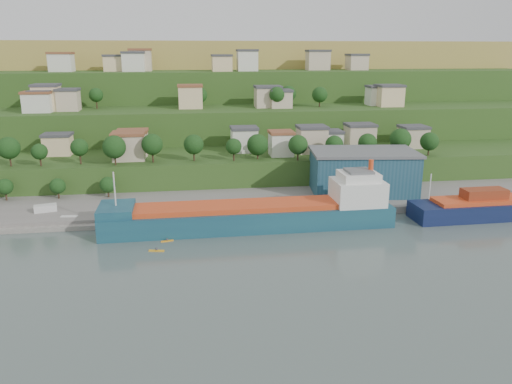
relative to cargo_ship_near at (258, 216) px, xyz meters
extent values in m
plane|color=#42504E|center=(-5.67, -9.35, -3.01)|extent=(500.00, 500.00, 0.00)
cube|color=slate|center=(14.33, 18.65, -3.01)|extent=(220.00, 26.00, 4.00)
cube|color=slate|center=(-60.67, 12.65, -3.01)|extent=(40.00, 18.00, 2.40)
cube|color=#284719|center=(-5.67, 46.65, -3.01)|extent=(260.00, 32.00, 20.00)
cube|color=#284719|center=(-5.67, 76.65, -3.01)|extent=(280.00, 32.00, 44.00)
cube|color=#284719|center=(-5.67, 106.65, -3.01)|extent=(300.00, 32.00, 70.00)
cube|color=olive|center=(-5.67, 180.65, -3.01)|extent=(360.00, 120.00, 96.00)
cube|color=beige|center=(-59.65, 52.36, 10.14)|extent=(8.71, 7.11, 6.29)
cube|color=#3F3F44|center=(-59.65, 52.36, 13.74)|extent=(9.31, 7.71, 0.90)
cube|color=#C7B196|center=(-35.49, 41.35, 10.95)|extent=(9.86, 8.43, 7.92)
cube|color=brown|center=(-35.49, 41.35, 15.36)|extent=(10.46, 9.03, 0.90)
cube|color=#C7B196|center=(-35.03, 48.96, 10.76)|extent=(9.59, 7.94, 7.52)
cube|color=brown|center=(-35.03, 48.96, 14.97)|extent=(10.19, 8.54, 0.90)
cube|color=silver|center=(2.22, 49.38, 10.83)|extent=(8.65, 8.03, 7.67)
cube|color=#3F3F44|center=(2.22, 49.38, 15.12)|extent=(9.25, 8.63, 0.90)
cube|color=silver|center=(13.52, 41.14, 10.62)|extent=(7.42, 7.69, 7.26)
cube|color=brown|center=(13.52, 41.14, 14.71)|extent=(8.02, 8.29, 0.90)
cube|color=#C7B196|center=(24.79, 44.78, 11.12)|extent=(9.32, 8.21, 8.25)
cube|color=#3F3F44|center=(24.79, 44.78, 15.69)|extent=(9.92, 8.81, 0.90)
cube|color=silver|center=(30.20, 45.18, 10.25)|extent=(9.62, 7.56, 6.52)
cube|color=#3F3F44|center=(30.20, 45.18, 13.96)|extent=(10.22, 8.16, 0.90)
cube|color=#C7B196|center=(44.13, 51.60, 10.82)|extent=(9.70, 8.11, 7.65)
cube|color=#3F3F44|center=(44.13, 51.60, 15.09)|extent=(10.30, 8.71, 0.90)
cube|color=#C7B196|center=(63.17, 49.20, 10.42)|extent=(8.84, 8.25, 6.85)
cube|color=#3F3F44|center=(63.17, 49.20, 14.29)|extent=(9.44, 8.85, 0.90)
cube|color=silver|center=(-69.91, 72.25, 22.31)|extent=(9.61, 7.53, 6.64)
cube|color=brown|center=(-69.91, 72.25, 26.08)|extent=(10.21, 8.13, 0.90)
cube|color=beige|center=(-68.99, 73.21, 22.46)|extent=(7.28, 7.67, 6.93)
cube|color=#3F3F44|center=(-68.99, 73.21, 26.37)|extent=(7.88, 8.27, 0.90)
cube|color=beige|center=(-67.90, 77.03, 23.42)|extent=(8.80, 8.84, 8.86)
cube|color=#3F3F44|center=(-67.90, 77.03, 28.30)|extent=(9.40, 9.44, 0.90)
cube|color=#C7B196|center=(-60.05, 75.69, 22.63)|extent=(7.55, 7.29, 7.28)
cube|color=#3F3F44|center=(-60.05, 75.69, 26.72)|extent=(8.15, 7.89, 0.90)
cube|color=beige|center=(-15.27, 78.08, 23.06)|extent=(9.00, 8.21, 8.14)
cube|color=brown|center=(-15.27, 78.08, 27.58)|extent=(9.60, 8.81, 0.90)
cube|color=#C7B196|center=(14.90, 77.36, 22.74)|extent=(9.76, 8.64, 7.49)
cube|color=#3F3F44|center=(14.90, 77.36, 26.94)|extent=(10.36, 9.24, 0.90)
cube|color=#C7B196|center=(19.56, 75.23, 22.07)|extent=(7.99, 8.60, 6.15)
cube|color=#3F3F44|center=(19.56, 75.23, 25.59)|extent=(8.59, 9.20, 0.90)
cube|color=silver|center=(61.47, 79.22, 22.52)|extent=(9.68, 7.54, 7.06)
cube|color=#3F3F44|center=(61.47, 79.22, 26.50)|extent=(10.28, 8.14, 0.90)
cube|color=beige|center=(63.67, 74.47, 22.83)|extent=(9.58, 8.79, 7.67)
cube|color=#3F3F44|center=(63.67, 74.47, 27.11)|extent=(10.18, 9.39, 0.90)
cube|color=silver|center=(-68.44, 107.66, 35.57)|extent=(9.35, 8.46, 7.15)
cube|color=brown|center=(-68.44, 107.66, 39.59)|extent=(9.95, 9.06, 0.90)
cube|color=beige|center=(-45.91, 108.17, 35.04)|extent=(9.94, 8.83, 6.10)
cube|color=#3F3F44|center=(-45.91, 108.17, 38.54)|extent=(10.54, 9.43, 0.90)
cube|color=silver|center=(-38.36, 105.36, 35.70)|extent=(9.15, 8.67, 7.40)
cube|color=#3F3F44|center=(-38.36, 105.36, 39.85)|extent=(9.75, 9.27, 0.90)
cube|color=#C7B196|center=(-35.77, 108.87, 36.30)|extent=(9.12, 7.35, 8.62)
cube|color=brown|center=(-35.77, 108.87, 41.06)|extent=(9.72, 7.95, 0.90)
cube|color=beige|center=(-1.14, 101.80, 35.08)|extent=(8.36, 8.17, 6.18)
cube|color=#3F3F44|center=(-1.14, 101.80, 38.62)|extent=(8.96, 8.77, 0.90)
cube|color=silver|center=(9.98, 102.92, 36.12)|extent=(8.55, 7.37, 8.26)
cube|color=#3F3F44|center=(9.98, 102.92, 40.70)|extent=(9.15, 7.97, 0.90)
cube|color=#C7B196|center=(43.23, 109.85, 36.05)|extent=(9.91, 7.60, 8.11)
cube|color=#3F3F44|center=(43.23, 109.85, 40.56)|extent=(10.51, 8.20, 0.90)
cube|color=#C7B196|center=(61.24, 108.49, 35.17)|extent=(8.33, 8.99, 6.36)
cube|color=#3F3F44|center=(61.24, 108.49, 38.80)|extent=(8.93, 9.59, 0.90)
cylinder|color=#382619|center=(-69.85, 36.28, 8.87)|extent=(0.50, 0.50, 3.76)
sphere|color=black|center=(-69.85, 36.28, 12.57)|extent=(6.61, 6.61, 6.61)
cylinder|color=#382619|center=(-60.98, 35.29, 8.55)|extent=(0.50, 0.50, 3.11)
sphere|color=black|center=(-60.98, 35.29, 11.42)|extent=(4.81, 4.81, 4.81)
cylinder|color=#382619|center=(-49.65, 36.49, 8.86)|extent=(0.50, 0.50, 3.74)
sphere|color=black|center=(-49.65, 36.49, 12.19)|extent=(5.30, 5.30, 5.30)
cylinder|color=#382619|center=(-38.96, 33.67, 8.81)|extent=(0.50, 0.50, 3.64)
sphere|color=black|center=(-38.96, 33.67, 12.55)|extent=(6.97, 6.97, 6.97)
cylinder|color=#382619|center=(-27.89, 35.86, 8.93)|extent=(0.50, 0.50, 3.88)
sphere|color=black|center=(-27.89, 35.86, 12.67)|extent=(6.52, 6.52, 6.52)
cylinder|color=#382619|center=(-15.19, 36.39, 8.76)|extent=(0.50, 0.50, 3.53)
sphere|color=black|center=(-15.19, 36.39, 12.24)|extent=(6.23, 6.23, 6.23)
cylinder|color=#382619|center=(-2.78, 34.81, 8.60)|extent=(0.50, 0.50, 3.22)
sphere|color=black|center=(-2.78, 34.81, 11.59)|extent=(5.00, 5.00, 5.00)
cylinder|color=#382619|center=(5.02, 36.43, 8.38)|extent=(0.50, 0.50, 2.78)
sphere|color=black|center=(5.02, 36.43, 11.65)|extent=(6.81, 6.81, 6.81)
cylinder|color=#382619|center=(17.33, 32.66, 8.64)|extent=(0.50, 0.50, 3.29)
sphere|color=black|center=(17.33, 32.66, 11.98)|extent=(6.17, 6.17, 6.17)
cylinder|color=#382619|center=(29.81, 35.09, 8.39)|extent=(0.50, 0.50, 2.78)
sphere|color=black|center=(29.81, 35.09, 11.36)|extent=(5.77, 5.77, 5.77)
cylinder|color=#382619|center=(40.59, 34.12, 8.56)|extent=(0.50, 0.50, 3.13)
sphere|color=black|center=(40.59, 34.12, 11.78)|extent=(6.05, 6.05, 6.05)
cylinder|color=#382619|center=(51.60, 33.87, 8.91)|extent=(0.50, 0.50, 3.84)
sphere|color=black|center=(51.60, 33.87, 12.75)|extent=(6.96, 6.96, 6.96)
cylinder|color=#382619|center=(61.85, 34.19, 8.52)|extent=(0.50, 0.50, 3.05)
sphere|color=black|center=(61.85, 34.19, 11.70)|extent=(6.03, 6.03, 6.03)
cylinder|color=#382619|center=(24.11, 82.44, 20.49)|extent=(0.50, 0.50, 2.99)
sphere|color=black|center=(24.11, 82.44, 23.74)|extent=(6.40, 6.40, 6.40)
cylinder|color=#382619|center=(35.50, 75.88, 20.54)|extent=(0.50, 0.50, 3.10)
sphere|color=black|center=(35.50, 75.88, 23.77)|extent=(6.10, 6.10, 6.10)
cylinder|color=#382619|center=(-51.00, 81.20, 20.86)|extent=(0.50, 0.50, 3.74)
sphere|color=black|center=(-51.00, 81.20, 24.20)|extent=(5.33, 5.33, 5.33)
cylinder|color=#382619|center=(-11.89, 77.93, 20.65)|extent=(0.50, 0.50, 3.30)
sphere|color=black|center=(-11.89, 77.93, 24.01)|extent=(6.21, 6.21, 6.21)
cylinder|color=#382619|center=(17.62, 72.08, 20.84)|extent=(0.50, 0.50, 3.70)
sphere|color=black|center=(17.62, 72.08, 24.31)|extent=(5.91, 5.91, 5.91)
cube|color=#153850|center=(-2.42, 0.00, -1.44)|extent=(73.34, 12.28, 7.32)
cube|color=#CC421B|center=(-4.51, 0.00, 2.85)|extent=(54.49, 9.99, 1.26)
cube|color=#153850|center=(-34.85, 0.00, 3.27)|extent=(8.49, 11.59, 2.09)
cube|color=silver|center=(25.83, 0.00, 5.36)|extent=(12.66, 10.59, 6.28)
cube|color=silver|center=(25.83, 0.00, 9.55)|extent=(9.50, 8.47, 2.09)
cube|color=#595B5E|center=(25.83, 0.00, 10.91)|extent=(6.34, 6.34, 0.63)
cylinder|color=#CC421B|center=(28.96, 0.00, 12.16)|extent=(1.27, 1.27, 3.14)
cylinder|color=silver|center=(-34.85, 0.00, 8.50)|extent=(0.38, 0.38, 8.37)
cube|color=silver|center=(-31.71, 0.00, 0.97)|extent=(14.77, 11.97, 0.26)
cube|color=#CC421B|center=(68.62, -0.47, 1.95)|extent=(42.92, 8.79, 0.97)
cylinder|color=silver|center=(45.29, -0.47, 6.23)|extent=(0.32, 0.32, 6.81)
cube|color=maroon|center=(60.84, -0.47, 3.70)|extent=(11.76, 5.08, 2.53)
cube|color=navy|center=(34.93, 21.65, 4.99)|extent=(31.82, 21.23, 12.00)
cube|color=#595B5E|center=(34.93, 21.65, 11.39)|extent=(32.92, 22.33, 0.80)
cube|color=silver|center=(-55.33, 14.74, -0.47)|extent=(6.13, 3.74, 2.66)
cube|color=silver|center=(-48.25, 9.59, -1.38)|extent=(4.45, 2.07, 0.86)
cube|color=#FF9E16|center=(-22.75, -6.70, -2.90)|extent=(2.99, 1.13, 0.22)
sphere|color=#3F3F44|center=(-22.75, -6.70, -2.53)|extent=(0.52, 0.52, 0.52)
cube|color=gold|center=(-24.92, -12.46, -2.88)|extent=(3.51, 1.25, 0.26)
sphere|color=#3F3F44|center=(-24.92, -12.46, -2.45)|extent=(0.60, 0.60, 0.60)
camera|label=1|loc=(-17.23, -118.62, 40.19)|focal=35.00mm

